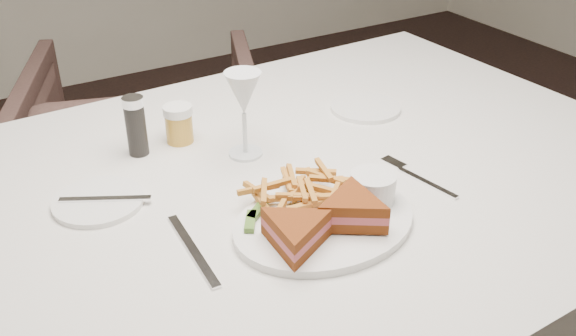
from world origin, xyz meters
The scene contains 3 objects.
table centered at (-0.38, -0.01, 0.38)m, with size 1.58×1.05×0.75m, color silver.
chair_far centered at (-0.33, 0.92, 0.37)m, with size 0.71×0.67×0.73m, color #46302B.
table_setting centered at (-0.39, -0.08, 0.79)m, with size 0.80×0.59×0.18m.
Camera 1 is at (-0.88, -0.90, 1.38)m, focal length 40.00 mm.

